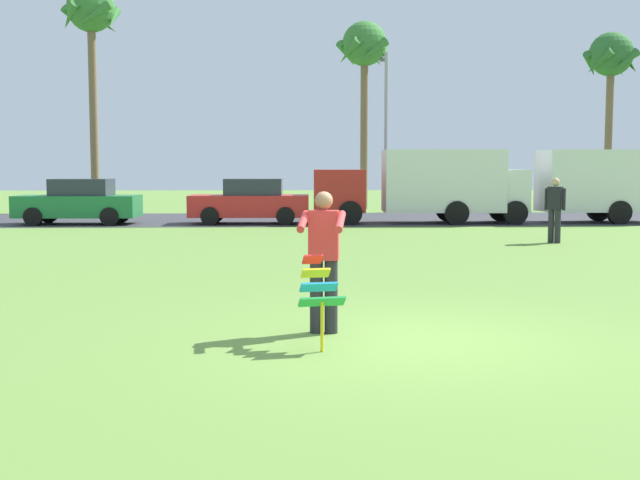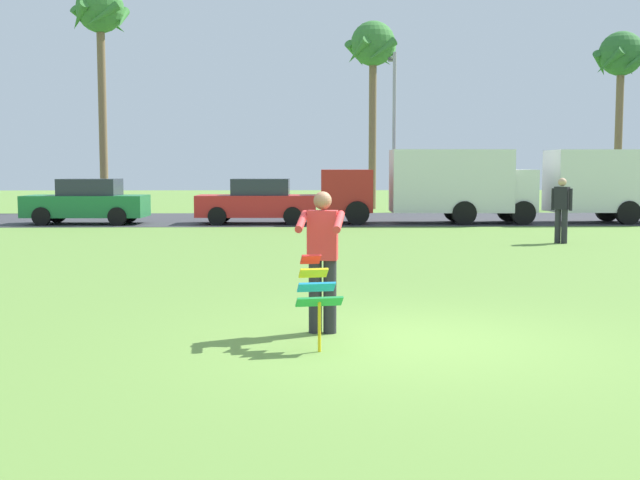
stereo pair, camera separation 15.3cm
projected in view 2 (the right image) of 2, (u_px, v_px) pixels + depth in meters
ground_plane at (407, 341)px, 9.38m from camera, size 120.00×120.00×0.00m
road_strip at (329, 219)px, 31.06m from camera, size 120.00×8.00×0.01m
person_kite_flyer at (322, 256)px, 9.72m from camera, size 0.61×0.71×1.73m
kite_held at (316, 289)px, 8.93m from camera, size 0.53×0.68×1.03m
parked_car_green at (87, 202)px, 28.33m from camera, size 4.26×1.95×1.60m
parked_car_red at (258, 202)px, 28.52m from camera, size 4.25×1.94×1.60m
parked_truck_red_cab at (427, 184)px, 28.65m from camera, size 6.76×2.26×2.62m
parked_truck_white_box at (586, 184)px, 28.83m from camera, size 6.71×2.15×2.62m
palm_tree_left_near at (100, 20)px, 35.50m from camera, size 2.58×2.71×10.03m
palm_tree_right_near at (373, 52)px, 37.95m from camera, size 2.58×2.71×8.87m
palm_tree_centre_far at (621, 61)px, 38.36m from camera, size 2.58×2.71×8.45m
streetlight_pole at (394, 122)px, 35.38m from camera, size 0.24×1.65×7.00m
person_walker_near at (562, 208)px, 21.21m from camera, size 0.46×0.40×1.73m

